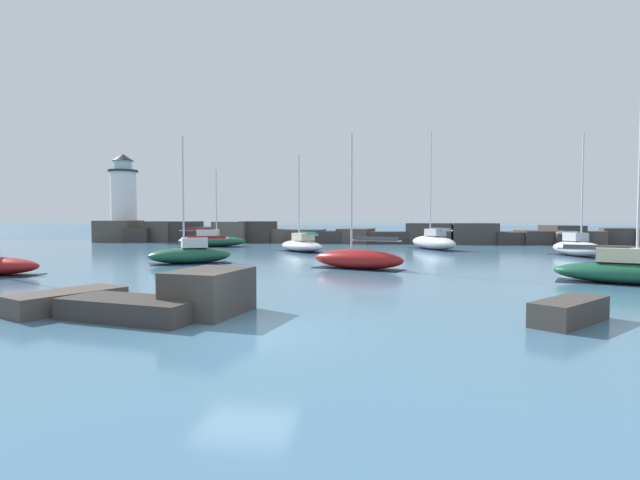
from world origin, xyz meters
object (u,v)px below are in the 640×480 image
sailboat_moored_1 (624,270)px  sailboat_moored_7 (577,247)px  sailboat_moored_2 (433,241)px  sailboat_moored_5 (302,245)px  sailboat_moored_0 (191,254)px  lighthouse (124,204)px  sailboat_moored_3 (211,240)px  sailboat_moored_4 (358,259)px

sailboat_moored_1 → sailboat_moored_7: 17.05m
sailboat_moored_2 → sailboat_moored_5: sailboat_moored_2 is taller
sailboat_moored_1 → sailboat_moored_0: bearing=163.8°
sailboat_moored_0 → sailboat_moored_5: 13.03m
sailboat_moored_2 → sailboat_moored_7: 12.28m
sailboat_moored_0 → sailboat_moored_2: 23.61m
lighthouse → sailboat_moored_7: lighthouse is taller
lighthouse → sailboat_moored_1: 57.04m
sailboat_moored_0 → sailboat_moored_2: (17.00, 16.38, 0.12)m
sailboat_moored_1 → sailboat_moored_3: size_ratio=1.30×
sailboat_moored_4 → sailboat_moored_7: (16.30, 11.69, 0.09)m
sailboat_moored_3 → sailboat_moored_0: bearing=-74.0°
sailboat_moored_0 → sailboat_moored_3: 18.41m
sailboat_moored_0 → sailboat_moored_7: 29.06m
sailboat_moored_3 → sailboat_moored_4: 25.38m
sailboat_moored_1 → sailboat_moored_4: bearing=158.4°
sailboat_moored_4 → lighthouse: bearing=135.9°
sailboat_moored_0 → sailboat_moored_3: bearing=106.0°
sailboat_moored_2 → sailboat_moored_3: size_ratio=1.41×
lighthouse → sailboat_moored_2: bearing=-18.3°
sailboat_moored_0 → sailboat_moored_4: (11.06, -1.90, -0.03)m
sailboat_moored_3 → lighthouse: bearing=144.5°
sailboat_moored_1 → sailboat_moored_7: sailboat_moored_1 is taller
sailboat_moored_5 → sailboat_moored_3: bearing=150.8°
sailboat_moored_0 → sailboat_moored_7: (27.36, 9.78, 0.07)m
sailboat_moored_1 → sailboat_moored_2: bearing=105.6°
sailboat_moored_3 → sailboat_moored_4: size_ratio=0.99×
sailboat_moored_2 → sailboat_moored_3: (-22.06, 1.32, -0.11)m
lighthouse → sailboat_moored_0: (20.79, -28.91, -4.04)m
sailboat_moored_1 → sailboat_moored_4: (-12.42, 4.92, -0.02)m
sailboat_moored_7 → lighthouse: bearing=158.3°
sailboat_moored_1 → sailboat_moored_5: 26.09m
sailboat_moored_0 → sailboat_moored_1: bearing=-16.2°
sailboat_moored_7 → sailboat_moored_3: bearing=166.3°
sailboat_moored_2 → sailboat_moored_4: (-5.94, -18.28, -0.15)m
sailboat_moored_5 → sailboat_moored_1: bearing=-45.8°
lighthouse → sailboat_moored_5: (26.09, -17.01, -4.07)m
lighthouse → sailboat_moored_1: (44.27, -35.73, -4.05)m
sailboat_moored_4 → sailboat_moored_5: size_ratio=0.93×
lighthouse → sailboat_moored_2: lighthouse is taller
sailboat_moored_3 → sailboat_moored_5: sailboat_moored_5 is taller
sailboat_moored_0 → sailboat_moored_3: (-5.06, 17.70, 0.02)m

